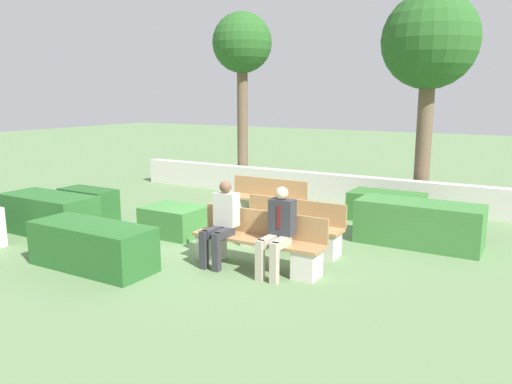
{
  "coord_description": "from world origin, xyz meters",
  "views": [
    {
      "loc": [
        4.98,
        -7.43,
        2.69
      ],
      "look_at": [
        0.36,
        0.5,
        0.9
      ],
      "focal_mm": 35.0,
      "sensor_mm": 36.0,
      "label": 1
    }
  ],
  "objects_px": {
    "bench_left_side": "(291,231)",
    "tree_leftmost": "(242,48)",
    "tree_center_left": "(430,44)",
    "bench_right_side": "(265,204)",
    "person_seated_woman": "(222,219)",
    "person_seated_man": "(278,227)",
    "bench_front": "(258,245)"
  },
  "relations": [
    {
      "from": "bench_left_side",
      "to": "tree_leftmost",
      "type": "relative_size",
      "value": 0.38
    },
    {
      "from": "bench_left_side",
      "to": "bench_front",
      "type": "bearing_deg",
      "value": -81.37
    },
    {
      "from": "bench_front",
      "to": "bench_right_side",
      "type": "height_order",
      "value": "same"
    },
    {
      "from": "bench_left_side",
      "to": "tree_center_left",
      "type": "distance_m",
      "value": 6.03
    },
    {
      "from": "person_seated_woman",
      "to": "tree_center_left",
      "type": "height_order",
      "value": "tree_center_left"
    },
    {
      "from": "person_seated_man",
      "to": "bench_front",
      "type": "bearing_deg",
      "value": 161.24
    },
    {
      "from": "tree_leftmost",
      "to": "bench_left_side",
      "type": "bearing_deg",
      "value": -50.26
    },
    {
      "from": "person_seated_man",
      "to": "tree_leftmost",
      "type": "relative_size",
      "value": 0.27
    },
    {
      "from": "bench_right_side",
      "to": "tree_leftmost",
      "type": "bearing_deg",
      "value": 131.66
    },
    {
      "from": "bench_front",
      "to": "tree_center_left",
      "type": "xyz_separation_m",
      "value": [
        1.23,
        5.81,
        3.48
      ]
    },
    {
      "from": "bench_right_side",
      "to": "person_seated_woman",
      "type": "relative_size",
      "value": 1.36
    },
    {
      "from": "tree_center_left",
      "to": "bench_left_side",
      "type": "bearing_deg",
      "value": -103.86
    },
    {
      "from": "bench_front",
      "to": "person_seated_woman",
      "type": "height_order",
      "value": "person_seated_woman"
    },
    {
      "from": "person_seated_woman",
      "to": "tree_leftmost",
      "type": "height_order",
      "value": "tree_leftmost"
    },
    {
      "from": "tree_leftmost",
      "to": "tree_center_left",
      "type": "height_order",
      "value": "tree_center_left"
    },
    {
      "from": "person_seated_man",
      "to": "tree_leftmost",
      "type": "xyz_separation_m",
      "value": [
        -4.22,
        5.82,
        3.22
      ]
    },
    {
      "from": "tree_leftmost",
      "to": "person_seated_man",
      "type": "bearing_deg",
      "value": -54.04
    },
    {
      "from": "tree_leftmost",
      "to": "bench_front",
      "type": "bearing_deg",
      "value": -56.26
    },
    {
      "from": "person_seated_woman",
      "to": "tree_leftmost",
      "type": "bearing_deg",
      "value": 118.87
    },
    {
      "from": "bench_right_side",
      "to": "person_seated_woman",
      "type": "height_order",
      "value": "person_seated_woman"
    },
    {
      "from": "tree_leftmost",
      "to": "bench_right_side",
      "type": "bearing_deg",
      "value": -50.66
    },
    {
      "from": "bench_right_side",
      "to": "tree_leftmost",
      "type": "distance_m",
      "value": 5.19
    },
    {
      "from": "bench_right_side",
      "to": "tree_center_left",
      "type": "relative_size",
      "value": 0.36
    },
    {
      "from": "tree_center_left",
      "to": "bench_right_side",
      "type": "bearing_deg",
      "value": -131.36
    },
    {
      "from": "tree_leftmost",
      "to": "tree_center_left",
      "type": "bearing_deg",
      "value": 1.64
    },
    {
      "from": "bench_front",
      "to": "tree_center_left",
      "type": "bearing_deg",
      "value": 78.03
    },
    {
      "from": "bench_front",
      "to": "tree_center_left",
      "type": "height_order",
      "value": "tree_center_left"
    },
    {
      "from": "tree_leftmost",
      "to": "tree_center_left",
      "type": "xyz_separation_m",
      "value": [
        5.02,
        0.14,
        -0.12
      ]
    },
    {
      "from": "bench_front",
      "to": "person_seated_woman",
      "type": "bearing_deg",
      "value": -165.74
    },
    {
      "from": "person_seated_woman",
      "to": "tree_leftmost",
      "type": "distance_m",
      "value": 7.38
    },
    {
      "from": "person_seated_woman",
      "to": "tree_center_left",
      "type": "distance_m",
      "value": 6.96
    },
    {
      "from": "bench_left_side",
      "to": "person_seated_man",
      "type": "height_order",
      "value": "person_seated_man"
    }
  ]
}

